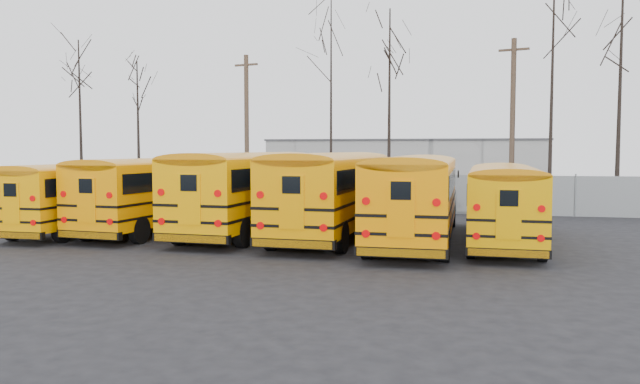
% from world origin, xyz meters
% --- Properties ---
extents(ground, '(120.00, 120.00, 0.00)m').
position_xyz_m(ground, '(0.00, 0.00, 0.00)').
color(ground, black).
rests_on(ground, ground).
extents(fence, '(40.00, 0.04, 2.00)m').
position_xyz_m(fence, '(0.00, 12.00, 1.00)').
color(fence, gray).
rests_on(fence, ground).
extents(distant_building, '(22.00, 8.00, 4.00)m').
position_xyz_m(distant_building, '(2.00, 32.00, 2.00)').
color(distant_building, '#A9A8A4').
rests_on(distant_building, ground).
extents(bus_a, '(2.47, 10.03, 2.80)m').
position_xyz_m(bus_a, '(-8.18, 1.98, 1.64)').
color(bus_a, black).
rests_on(bus_a, ground).
extents(bus_b, '(3.52, 10.93, 3.01)m').
position_xyz_m(bus_b, '(-5.18, 2.67, 1.76)').
color(bus_b, black).
rests_on(bus_b, ground).
extents(bus_c, '(3.33, 11.69, 3.24)m').
position_xyz_m(bus_c, '(-1.56, 2.82, 1.90)').
color(bus_c, black).
rests_on(bus_c, ground).
extents(bus_d, '(3.18, 11.67, 3.23)m').
position_xyz_m(bus_d, '(1.82, 2.48, 1.89)').
color(bus_d, black).
rests_on(bus_d, ground).
extents(bus_e, '(2.69, 11.24, 3.14)m').
position_xyz_m(bus_e, '(4.96, 1.49, 1.84)').
color(bus_e, black).
rests_on(bus_e, ground).
extents(bus_f, '(2.64, 10.11, 2.81)m').
position_xyz_m(bus_f, '(7.96, 1.87, 1.64)').
color(bus_f, black).
rests_on(bus_f, ground).
extents(utility_pole_left, '(1.62, 0.48, 9.21)m').
position_xyz_m(utility_pole_left, '(-6.75, 17.03, 4.73)').
color(utility_pole_left, '#4D3B2C').
rests_on(utility_pole_left, ground).
extents(utility_pole_right, '(1.69, 0.55, 9.61)m').
position_xyz_m(utility_pole_right, '(9.35, 16.97, 4.94)').
color(utility_pole_right, '#4C3A2B').
rests_on(utility_pole_right, ground).
extents(tree_0, '(0.26, 0.26, 10.27)m').
position_xyz_m(tree_0, '(-17.39, 15.31, 5.13)').
color(tree_0, black).
rests_on(tree_0, ground).
extents(tree_1, '(0.26, 0.26, 9.19)m').
position_xyz_m(tree_1, '(-14.73, 17.85, 4.59)').
color(tree_1, black).
rests_on(tree_1, ground).
extents(tree_2, '(0.26, 0.26, 12.59)m').
position_xyz_m(tree_2, '(-1.23, 16.67, 6.29)').
color(tree_2, black).
rests_on(tree_2, ground).
extents(tree_3, '(0.26, 0.26, 11.20)m').
position_xyz_m(tree_3, '(2.48, 15.06, 5.60)').
color(tree_3, black).
rests_on(tree_3, ground).
extents(tree_4, '(0.26, 0.26, 12.40)m').
position_xyz_m(tree_4, '(11.01, 13.68, 6.20)').
color(tree_4, black).
rests_on(tree_4, ground).
extents(tree_5, '(0.26, 0.26, 12.87)m').
position_xyz_m(tree_5, '(14.42, 14.39, 6.43)').
color(tree_5, black).
rests_on(tree_5, ground).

